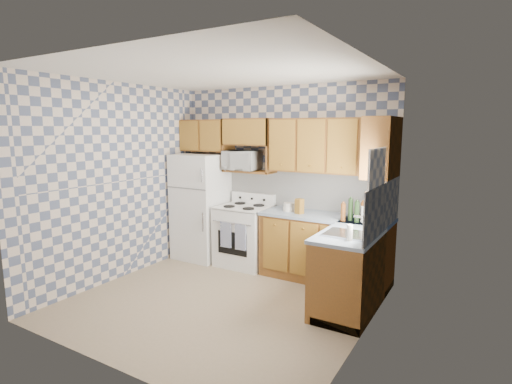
{
  "coord_description": "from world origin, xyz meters",
  "views": [
    {
      "loc": [
        2.7,
        -3.73,
        2.07
      ],
      "look_at": [
        0.05,
        0.75,
        1.25
      ],
      "focal_mm": 28.0,
      "sensor_mm": 36.0,
      "label": 1
    }
  ],
  "objects_px": {
    "microwave": "(242,160)",
    "electric_kettle": "(367,214)",
    "refrigerator": "(201,206)",
    "stove_body": "(244,236)"
  },
  "relations": [
    {
      "from": "refrigerator",
      "to": "microwave",
      "type": "height_order",
      "value": "microwave"
    },
    {
      "from": "stove_body",
      "to": "microwave",
      "type": "height_order",
      "value": "microwave"
    },
    {
      "from": "stove_body",
      "to": "electric_kettle",
      "type": "relative_size",
      "value": 4.46
    },
    {
      "from": "stove_body",
      "to": "microwave",
      "type": "relative_size",
      "value": 1.67
    },
    {
      "from": "microwave",
      "to": "electric_kettle",
      "type": "relative_size",
      "value": 2.67
    },
    {
      "from": "refrigerator",
      "to": "electric_kettle",
      "type": "height_order",
      "value": "refrigerator"
    },
    {
      "from": "electric_kettle",
      "to": "microwave",
      "type": "bearing_deg",
      "value": 173.02
    },
    {
      "from": "stove_body",
      "to": "microwave",
      "type": "distance_m",
      "value": 1.16
    },
    {
      "from": "microwave",
      "to": "electric_kettle",
      "type": "distance_m",
      "value": 2.1
    },
    {
      "from": "refrigerator",
      "to": "stove_body",
      "type": "bearing_deg",
      "value": 1.78
    }
  ]
}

